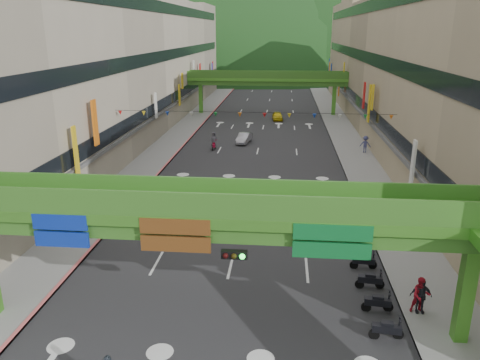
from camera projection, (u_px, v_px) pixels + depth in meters
name	position (u px, v px, depth m)	size (l,w,h in m)	color
road_slab	(262.00, 133.00, 63.78)	(18.00, 140.00, 0.02)	#28282B
sidewalk_left	(183.00, 131.00, 64.74)	(4.00, 140.00, 0.15)	gray
sidewalk_right	(344.00, 134.00, 62.79)	(4.00, 140.00, 0.15)	gray
curb_left	(196.00, 131.00, 64.57)	(0.20, 140.00, 0.18)	#CC5959
curb_right	(329.00, 134.00, 62.95)	(0.20, 140.00, 0.18)	gray
building_row_left	(122.00, 61.00, 62.58)	(12.80, 95.00, 19.00)	#9E937F
building_row_right	(412.00, 63.00, 59.21)	(12.80, 95.00, 19.00)	gray
overpass_near	(234.00, 233.00, 19.82)	(28.00, 12.27, 7.10)	#4C9E2D
overpass_far	(267.00, 82.00, 76.36)	(28.00, 2.20, 7.10)	#4C9E2D
hill_left	(235.00, 69.00, 169.40)	(168.00, 140.00, 112.00)	#1C4419
hill_right	(341.00, 66.00, 184.80)	(208.00, 176.00, 128.00)	#1C4419
bunting_string	(252.00, 115.00, 43.01)	(26.00, 0.36, 0.47)	black
scooter_rider_near	(163.00, 215.00, 33.28)	(0.58, 1.60, 1.89)	black
scooter_rider_mid	(252.00, 214.00, 32.97)	(0.95, 1.58, 2.05)	black
scooter_rider_far	(214.00, 141.00, 54.69)	(0.93, 1.60, 2.09)	maroon
parked_scooter_row	(370.00, 280.00, 25.28)	(1.60, 9.37, 1.08)	black
car_silver	(244.00, 138.00, 58.00)	(1.32, 3.78, 1.25)	#A5A4AD
car_yellow	(277.00, 116.00, 72.72)	(1.52, 3.78, 1.29)	yellow
pedestrian_red	(420.00, 298.00, 22.81)	(0.91, 0.71, 1.87)	#A81321
pedestrian_dark	(420.00, 298.00, 22.82)	(1.06, 0.44, 1.81)	black
pedestrian_blue	(365.00, 145.00, 52.93)	(0.88, 0.57, 1.89)	navy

